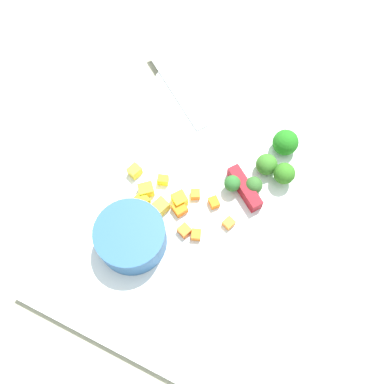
# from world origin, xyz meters

# --- Properties ---
(ground_plane) EXTENTS (4.00, 4.00, 0.00)m
(ground_plane) POSITION_xyz_m (0.00, 0.00, 0.00)
(ground_plane) COLOR #9D9B82
(cutting_board) EXTENTS (0.51, 0.32, 0.01)m
(cutting_board) POSITION_xyz_m (0.00, 0.00, 0.01)
(cutting_board) COLOR white
(cutting_board) RESTS_ON ground_plane
(prep_bowl) EXTENTS (0.10, 0.10, 0.05)m
(prep_bowl) POSITION_xyz_m (0.11, -0.05, 0.04)
(prep_bowl) COLOR #2C5C93
(prep_bowl) RESTS_ON cutting_board
(chef_knife) EXTENTS (0.23, 0.30, 0.02)m
(chef_knife) POSITION_xyz_m (-0.08, 0.01, 0.02)
(chef_knife) COLOR silver
(chef_knife) RESTS_ON cutting_board
(carrot_dice_0) EXTENTS (0.02, 0.02, 0.01)m
(carrot_dice_0) POSITION_xyz_m (0.02, 0.07, 0.02)
(carrot_dice_0) COLOR orange
(carrot_dice_0) RESTS_ON cutting_board
(carrot_dice_1) EXTENTS (0.02, 0.02, 0.01)m
(carrot_dice_1) POSITION_xyz_m (0.06, 0.03, 0.02)
(carrot_dice_1) COLOR orange
(carrot_dice_1) RESTS_ON cutting_board
(carrot_dice_2) EXTENTS (0.03, 0.03, 0.01)m
(carrot_dice_2) POSITION_xyz_m (0.03, -0.01, 0.02)
(carrot_dice_2) COLOR orange
(carrot_dice_2) RESTS_ON cutting_board
(carrot_dice_3) EXTENTS (0.02, 0.02, 0.01)m
(carrot_dice_3) POSITION_xyz_m (0.00, 0.01, 0.02)
(carrot_dice_3) COLOR orange
(carrot_dice_3) RESTS_ON cutting_board
(carrot_dice_4) EXTENTS (0.02, 0.02, 0.01)m
(carrot_dice_4) POSITION_xyz_m (0.06, 0.02, 0.02)
(carrot_dice_4) COLOR orange
(carrot_dice_4) RESTS_ON cutting_board
(carrot_dice_5) EXTENTS (0.02, 0.02, 0.01)m
(carrot_dice_5) POSITION_xyz_m (-0.00, 0.04, 0.02)
(carrot_dice_5) COLOR orange
(carrot_dice_5) RESTS_ON cutting_board
(pepper_dice_0) EXTENTS (0.02, 0.02, 0.02)m
(pepper_dice_0) POSITION_xyz_m (0.00, -0.05, 0.02)
(pepper_dice_0) COLOR yellow
(pepper_dice_0) RESTS_ON cutting_board
(pepper_dice_1) EXTENTS (0.02, 0.02, 0.02)m
(pepper_dice_1) POSITION_xyz_m (0.01, -0.10, 0.02)
(pepper_dice_1) COLOR yellow
(pepper_dice_1) RESTS_ON cutting_board
(pepper_dice_2) EXTENTS (0.03, 0.03, 0.02)m
(pepper_dice_2) POSITION_xyz_m (0.03, -0.07, 0.02)
(pepper_dice_2) COLOR yellow
(pepper_dice_2) RESTS_ON cutting_board
(pepper_dice_3) EXTENTS (0.03, 0.03, 0.02)m
(pepper_dice_3) POSITION_xyz_m (0.04, -0.03, 0.02)
(pepper_dice_3) COLOR yellow
(pepper_dice_3) RESTS_ON cutting_board
(pepper_dice_4) EXTENTS (0.03, 0.03, 0.02)m
(pepper_dice_4) POSITION_xyz_m (0.02, -0.01, 0.02)
(pepper_dice_4) COLOR yellow
(pepper_dice_4) RESTS_ON cutting_board
(pepper_dice_5) EXTENTS (0.02, 0.03, 0.01)m
(pepper_dice_5) POSITION_xyz_m (0.04, -0.06, 0.02)
(pepper_dice_5) COLOR yellow
(pepper_dice_5) RESTS_ON cutting_board
(broccoli_floret_0) EXTENTS (0.03, 0.03, 0.03)m
(broccoli_floret_0) POSITION_xyz_m (-0.05, 0.08, 0.03)
(broccoli_floret_0) COLOR #84B067
(broccoli_floret_0) RESTS_ON cutting_board
(broccoli_floret_1) EXTENTS (0.03, 0.03, 0.03)m
(broccoli_floret_1) POSITION_xyz_m (-0.04, 0.05, 0.03)
(broccoli_floret_1) COLOR #8AAA63
(broccoli_floret_1) RESTS_ON cutting_board
(broccoli_floret_2) EXTENTS (0.03, 0.03, 0.03)m
(broccoli_floret_2) POSITION_xyz_m (-0.09, 0.09, 0.03)
(broccoli_floret_2) COLOR #80C454
(broccoli_floret_2) RESTS_ON cutting_board
(broccoli_floret_3) EXTENTS (0.04, 0.04, 0.04)m
(broccoli_floret_3) POSITION_xyz_m (-0.14, 0.10, 0.03)
(broccoli_floret_3) COLOR #8FBA5A
(broccoli_floret_3) RESTS_ON cutting_board
(broccoli_floret_4) EXTENTS (0.03, 0.03, 0.04)m
(broccoli_floret_4) POSITION_xyz_m (-0.08, 0.12, 0.04)
(broccoli_floret_4) COLOR #8DBF56
(broccoli_floret_4) RESTS_ON cutting_board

